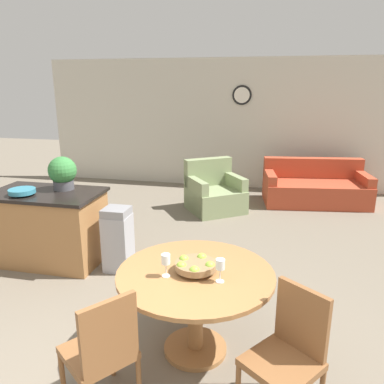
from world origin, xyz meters
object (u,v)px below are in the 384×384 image
(fruit_bowl, at_px, (195,265))
(kitchen_island, at_px, (49,227))
(teal_bowl, at_px, (22,191))
(couch, at_px, (315,188))
(potted_plant, at_px, (63,172))
(armchair, at_px, (214,194))
(trash_bin, at_px, (118,239))
(dining_table, at_px, (195,290))
(wine_glass_left, at_px, (166,260))
(wine_glass_right, at_px, (220,265))
(dining_chair_near_right, at_px, (289,349))
(dining_chair_near_left, at_px, (103,349))

(fruit_bowl, distance_m, kitchen_island, 2.50)
(teal_bowl, bearing_deg, couch, 43.12)
(potted_plant, distance_m, armchair, 2.85)
(armchair, bearing_deg, couch, -10.07)
(trash_bin, bearing_deg, kitchen_island, 178.04)
(dining_table, relative_size, potted_plant, 3.06)
(teal_bowl, bearing_deg, wine_glass_left, -29.50)
(potted_plant, bearing_deg, wine_glass_right, -34.96)
(fruit_bowl, bearing_deg, trash_bin, 134.46)
(fruit_bowl, relative_size, wine_glass_right, 1.77)
(dining_chair_near_right, relative_size, potted_plant, 2.21)
(dining_table, height_order, couch, couch)
(teal_bowl, distance_m, potted_plant, 0.51)
(dining_table, distance_m, dining_chair_near_right, 0.87)
(dining_table, relative_size, fruit_bowl, 3.84)
(couch, bearing_deg, kitchen_island, -144.74)
(couch, bearing_deg, dining_chair_near_left, -116.86)
(dining_chair_near_left, distance_m, teal_bowl, 2.62)
(fruit_bowl, xyz_separation_m, trash_bin, (-1.20, 1.22, -0.40))
(dining_table, height_order, kitchen_island, kitchen_island)
(dining_chair_near_right, relative_size, armchair, 0.77)
(dining_table, bearing_deg, wine_glass_left, -150.55)
(wine_glass_left, height_order, teal_bowl, teal_bowl)
(kitchen_island, distance_m, armchair, 2.96)
(potted_plant, height_order, couch, potted_plant)
(kitchen_island, height_order, potted_plant, potted_plant)
(dining_table, xyz_separation_m, trash_bin, (-1.20, 1.22, -0.18))
(teal_bowl, bearing_deg, dining_chair_near_right, -26.90)
(trash_bin, bearing_deg, wine_glass_left, -53.36)
(wine_glass_right, height_order, kitchen_island, wine_glass_right)
(dining_chair_near_left, xyz_separation_m, potted_plant, (-1.51, 2.14, 0.62))
(fruit_bowl, bearing_deg, couch, 73.33)
(teal_bowl, height_order, potted_plant, potted_plant)
(couch, distance_m, armchair, 1.97)
(potted_plant, relative_size, armchair, 0.35)
(kitchen_island, height_order, couch, kitchen_island)
(dining_chair_near_left, height_order, dining_chair_near_right, same)
(wine_glass_right, distance_m, kitchen_island, 2.75)
(dining_chair_near_left, height_order, fruit_bowl, dining_chair_near_left)
(dining_chair_near_right, xyz_separation_m, kitchen_island, (-2.87, 1.72, -0.04))
(dining_chair_near_left, relative_size, wine_glass_left, 4.92)
(dining_chair_near_right, bearing_deg, armchair, -36.51)
(dining_table, distance_m, teal_bowl, 2.58)
(kitchen_island, bearing_deg, trash_bin, -1.96)
(potted_plant, bearing_deg, armchair, 55.65)
(armchair, bearing_deg, trash_bin, -142.57)
(potted_plant, height_order, trash_bin, potted_plant)
(potted_plant, bearing_deg, teal_bowl, -134.70)
(kitchen_island, bearing_deg, wine_glass_left, -35.38)
(wine_glass_left, xyz_separation_m, trash_bin, (-1.00, 1.34, -0.48))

